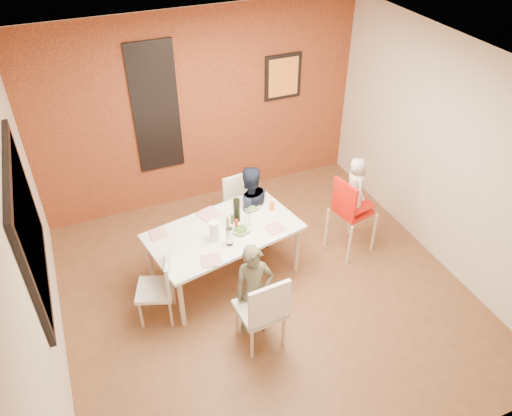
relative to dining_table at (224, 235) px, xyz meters
name	(u,v)px	position (x,y,z in m)	size (l,w,h in m)	color
ground	(266,294)	(0.33, -0.47, -0.64)	(4.50, 4.50, 0.00)	brown
ceiling	(270,72)	(0.33, -0.47, 2.06)	(4.50, 4.50, 0.02)	silver
wall_back	(200,110)	(0.33, 1.78, 0.71)	(4.50, 0.02, 2.70)	beige
wall_front	(401,380)	(0.33, -2.72, 0.71)	(4.50, 0.02, 2.70)	beige
wall_left	(31,259)	(-1.92, -0.47, 0.71)	(0.02, 4.50, 2.70)	beige
wall_right	(446,157)	(2.58, -0.47, 0.71)	(0.02, 4.50, 2.70)	beige
brick_accent_wall	(201,111)	(0.33, 1.76, 0.71)	(4.50, 0.02, 2.70)	maroon
picture_window_frame	(28,227)	(-1.89, -0.27, 0.91)	(0.05, 1.70, 1.30)	black
picture_window_pane	(30,226)	(-1.88, -0.27, 0.91)	(0.02, 1.55, 1.15)	black
glassblock_strip	(156,109)	(-0.27, 1.74, 0.86)	(0.55, 0.03, 1.70)	#B3BBC4
glassblock_surround	(156,109)	(-0.27, 1.74, 0.86)	(0.60, 0.03, 1.76)	black
art_print_frame	(283,77)	(1.53, 1.74, 1.01)	(0.54, 0.03, 0.64)	black
art_print_canvas	(283,77)	(1.53, 1.72, 1.01)	(0.44, 0.01, 0.54)	#F8A437
dining_table	(224,235)	(0.00, 0.00, 0.00)	(1.85, 1.26, 0.71)	white
chair_near	(264,309)	(0.02, -1.12, -0.11)	(0.47, 0.47, 0.96)	white
chair_far	(242,205)	(0.47, 0.65, -0.15)	(0.45, 0.45, 0.89)	white
chair_left	(162,285)	(-0.83, -0.33, -0.17)	(0.50, 0.50, 0.84)	silver
high_chair	(350,209)	(1.60, -0.14, 0.00)	(0.54, 0.54, 1.08)	red
child_near	(254,291)	(0.01, -0.88, -0.08)	(0.41, 0.27, 1.13)	brown
child_far	(249,209)	(0.48, 0.41, -0.06)	(0.57, 0.45, 1.18)	black
toddler	(355,185)	(1.62, -0.13, 0.35)	(0.35, 0.23, 0.71)	beige
plate_near_left	(211,260)	(-0.29, -0.43, 0.07)	(0.21, 0.21, 0.01)	white
plate_far_mid	(209,214)	(-0.06, 0.35, 0.07)	(0.23, 0.23, 0.01)	white
plate_near_right	(275,228)	(0.56, -0.19, 0.07)	(0.20, 0.20, 0.01)	white
plate_far_left	(159,234)	(-0.70, 0.21, 0.07)	(0.20, 0.20, 0.01)	white
salad_bowl_a	(241,230)	(0.17, -0.09, 0.09)	(0.21, 0.21, 0.05)	white
salad_bowl_b	(251,207)	(0.45, 0.26, 0.09)	(0.19, 0.19, 0.05)	white
wine_bottle	(237,210)	(0.21, 0.11, 0.21)	(0.08, 0.08, 0.30)	black
wine_glass_a	(229,236)	(-0.02, -0.25, 0.17)	(0.08, 0.08, 0.22)	silver
wine_glass_b	(247,219)	(0.28, -0.03, 0.16)	(0.07, 0.07, 0.20)	white
paper_towel_roll	(214,231)	(-0.14, -0.11, 0.18)	(0.11, 0.11, 0.24)	white
condiment_red	(236,225)	(0.14, -0.04, 0.13)	(0.04, 0.04, 0.14)	red
condiment_green	(232,219)	(0.14, 0.08, 0.13)	(0.03, 0.03, 0.12)	#316722
condiment_brown	(228,223)	(0.07, 0.04, 0.13)	(0.03, 0.03, 0.13)	brown
sippy_cup	(272,206)	(0.67, 0.16, 0.11)	(0.06, 0.06, 0.10)	orange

